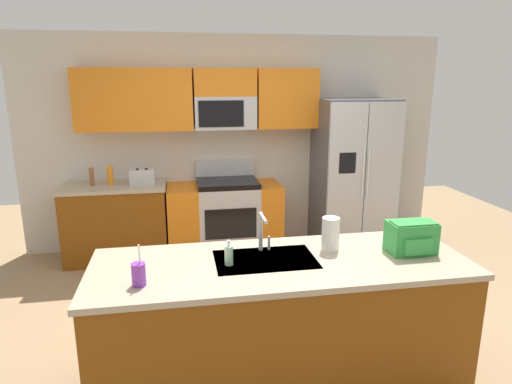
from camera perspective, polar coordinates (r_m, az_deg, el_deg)
The scene contains 14 objects.
ground_plane at distance 4.06m, azimuth 1.89°, elevation -16.63°, with size 9.00×9.00×0.00m, color #997A56.
kitchen_wall_unit at distance 5.56m, azimuth -3.91°, elevation 7.92°, with size 5.20×0.43×2.60m.
back_counter at distance 5.51m, azimuth -17.34°, elevation -3.65°, with size 1.18×0.63×0.90m.
range_oven at distance 5.49m, azimuth -3.99°, elevation -3.16°, with size 1.36×0.61×1.10m.
refrigerator at distance 5.68m, azimuth 12.22°, elevation 2.18°, with size 0.90×0.76×1.85m.
island_counter at distance 3.24m, azimuth 3.12°, elevation -16.06°, with size 2.53×0.89×0.90m.
toaster at distance 5.29m, azimuth -14.28°, elevation 1.89°, with size 0.28×0.16×0.18m.
pepper_mill at distance 5.41m, azimuth -20.19°, elevation 1.84°, with size 0.05×0.05×0.20m, color brown.
bottle_orange at distance 5.37m, azimuth -18.08°, elevation 2.03°, with size 0.07×0.07×0.22m, color orange.
sink_faucet at distance 3.13m, azimuth 0.80°, elevation -4.71°, with size 0.09×0.21×0.28m.
drink_cup_purple at distance 2.76m, azimuth -14.72°, elevation -10.09°, with size 0.08×0.08×0.26m.
soap_dispenser at distance 2.95m, azimuth -3.49°, elevation -8.01°, with size 0.06×0.06×0.17m.
paper_towel_roll at distance 3.21m, azimuth 9.47°, elevation -5.30°, with size 0.12×0.12×0.24m, color white.
backpack at distance 3.31m, azimuth 19.20°, elevation -5.40°, with size 0.32×0.22×0.23m.
Camera 1 is at (-0.73, -3.41, 2.09)m, focal length 31.40 mm.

